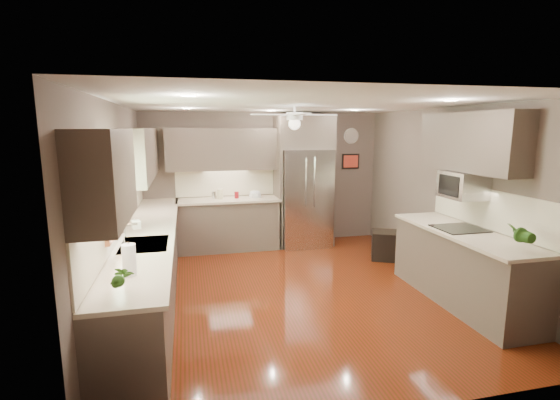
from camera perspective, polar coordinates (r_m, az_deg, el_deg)
name	(u,v)px	position (r m, az deg, el deg)	size (l,w,h in m)	color
floor	(299,291)	(5.70, 2.71, -12.65)	(5.00, 5.00, 0.00)	#452009
ceiling	(301,104)	(5.27, 2.94, 13.29)	(5.00, 5.00, 0.00)	white
wall_back	(264,179)	(7.75, -2.25, 3.02)	(4.50, 4.50, 0.00)	brown
wall_front	(394,261)	(3.09, 15.75, -8.32)	(4.50, 4.50, 0.00)	brown
wall_left	(119,209)	(5.21, -21.73, -1.20)	(5.00, 5.00, 0.00)	brown
wall_right	(450,195)	(6.34, 22.79, 0.64)	(5.00, 5.00, 0.00)	brown
canister_b	(214,195)	(7.42, -9.27, 0.71)	(0.08, 0.08, 0.12)	silver
canister_c	(220,194)	(7.38, -8.42, 0.83)	(0.11, 0.11, 0.18)	beige
canister_d	(237,195)	(7.43, -6.12, 0.71)	(0.08, 0.08, 0.12)	maroon
soap_bottle	(136,224)	(5.28, -19.56, -3.18)	(0.10, 0.10, 0.21)	white
potted_plant_left	(122,277)	(3.35, -21.39, -10.06)	(0.16, 0.11, 0.30)	#295919
potted_plant_right	(520,234)	(4.90, 30.66, -4.13)	(0.20, 0.16, 0.36)	#295919
bowl	(255,197)	(7.43, -3.50, 0.49)	(0.22, 0.22, 0.05)	beige
left_run	(149,264)	(5.51, -17.90, -8.62)	(0.65, 4.70, 1.45)	#4B4036
back_run	(229,223)	(7.50, -7.24, -3.25)	(1.85, 0.65, 1.45)	#4B4036
uppers	(236,152)	(5.82, -6.15, 6.76)	(4.50, 4.70, 0.95)	#4B4036
window	(113,190)	(4.67, -22.49, 1.25)	(0.05, 1.12, 0.92)	#BFF2B2
sink	(144,247)	(4.76, -18.53, -6.26)	(0.50, 0.70, 0.32)	silver
refrigerator	(304,183)	(7.60, 3.44, 2.39)	(1.06, 0.75, 2.45)	silver
right_run	(463,266)	(5.70, 24.33, -8.40)	(0.70, 2.20, 1.45)	#4B4036
microwave	(463,185)	(5.74, 24.32, 1.94)	(0.43, 0.55, 0.34)	silver
ceiling_fan	(295,118)	(5.55, 2.05, 11.40)	(1.18, 1.18, 0.32)	white
recessed_lights	(290,106)	(5.64, 1.39, 13.03)	(2.84, 3.14, 0.01)	white
wall_clock	(351,136)	(8.19, 9.99, 8.87)	(0.30, 0.03, 0.30)	white
framed_print	(351,161)	(8.21, 9.90, 5.38)	(0.36, 0.03, 0.30)	black
stool	(385,245)	(7.17, 14.56, -6.15)	(0.59, 0.59, 0.50)	black
paper_towel	(129,260)	(3.78, -20.45, -7.91)	(0.12, 0.12, 0.30)	white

